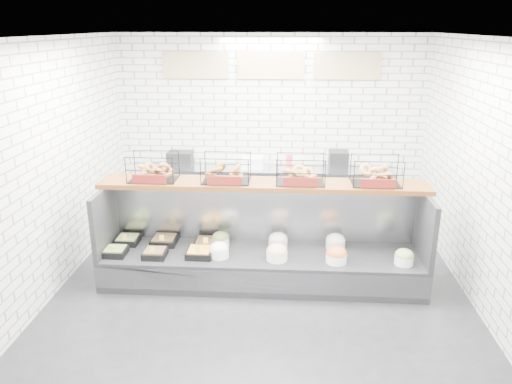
{
  "coord_description": "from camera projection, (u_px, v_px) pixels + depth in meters",
  "views": [
    {
      "loc": [
        0.3,
        -5.39,
        3.13
      ],
      "look_at": [
        -0.08,
        0.45,
        1.15
      ],
      "focal_mm": 35.0,
      "sensor_mm": 36.0,
      "label": 1
    }
  ],
  "objects": [
    {
      "name": "display_case",
      "position": [
        261.0,
        256.0,
        6.33
      ],
      "size": [
        4.0,
        0.9,
        1.2
      ],
      "color": "black",
      "rests_on": "ground"
    },
    {
      "name": "prep_counter",
      "position": [
        268.0,
        193.0,
        8.26
      ],
      "size": [
        4.0,
        0.6,
        1.2
      ],
      "color": "#93969B",
      "rests_on": "ground"
    },
    {
      "name": "room_shell",
      "position": [
        264.0,
        117.0,
        6.02
      ],
      "size": [
        5.02,
        5.51,
        3.01
      ],
      "color": "white",
      "rests_on": "ground"
    },
    {
      "name": "ground",
      "position": [
        260.0,
        293.0,
        6.11
      ],
      "size": [
        5.5,
        5.5,
        0.0
      ],
      "primitive_type": "plane",
      "color": "black",
      "rests_on": "ground"
    },
    {
      "name": "bagel_shelf",
      "position": [
        263.0,
        174.0,
        6.16
      ],
      "size": [
        4.1,
        0.5,
        0.4
      ],
      "color": "#4A260F",
      "rests_on": "display_case"
    }
  ]
}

